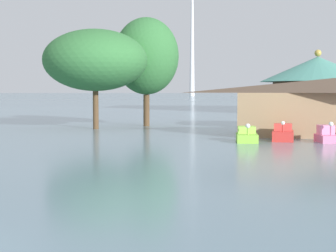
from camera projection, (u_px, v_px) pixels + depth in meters
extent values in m
cube|color=#8CCC3F|center=(247.00, 138.00, 42.27)|extent=(1.82, 3.10, 0.64)
cube|color=#A0E24F|center=(247.00, 130.00, 42.60)|extent=(1.45, 1.45, 0.56)
cylinder|color=#8CCC3F|center=(248.00, 132.00, 41.04)|extent=(0.14, 0.14, 0.50)
sphere|color=white|center=(248.00, 126.00, 41.02)|extent=(0.37, 0.37, 0.37)
cube|color=red|center=(283.00, 136.00, 43.33)|extent=(1.76, 2.95, 0.78)
cube|color=#E8423C|center=(283.00, 127.00, 43.64)|extent=(1.44, 1.36, 0.56)
cylinder|color=red|center=(283.00, 128.00, 42.16)|extent=(0.14, 0.14, 0.54)
sphere|color=white|center=(283.00, 123.00, 42.14)|extent=(0.31, 0.31, 0.31)
cube|color=pink|center=(327.00, 138.00, 42.03)|extent=(1.76, 2.59, 0.59)
cube|color=pink|center=(326.00, 130.00, 42.28)|extent=(1.32, 1.27, 0.72)
cylinder|color=pink|center=(331.00, 131.00, 41.04)|extent=(0.14, 0.14, 0.69)
sphere|color=white|center=(331.00, 124.00, 41.00)|extent=(0.35, 0.35, 0.35)
cylinder|color=brown|center=(317.00, 106.00, 55.95)|extent=(8.96, 8.96, 4.88)
cone|color=teal|center=(318.00, 69.00, 55.71)|extent=(11.66, 11.66, 2.55)
sphere|color=#B7993D|center=(318.00, 53.00, 55.61)|extent=(0.70, 0.70, 0.70)
cylinder|color=brown|center=(96.00, 110.00, 56.62)|extent=(0.58, 0.58, 3.92)
ellipsoid|color=#337038|center=(95.00, 60.00, 56.29)|extent=(10.75, 10.75, 6.35)
cylinder|color=brown|center=(146.00, 110.00, 61.44)|extent=(0.68, 0.68, 3.54)
ellipsoid|color=#337038|center=(146.00, 56.00, 61.05)|extent=(7.25, 7.25, 8.59)
cone|color=silver|center=(192.00, 9.00, 415.89)|extent=(3.97, 3.97, 132.86)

